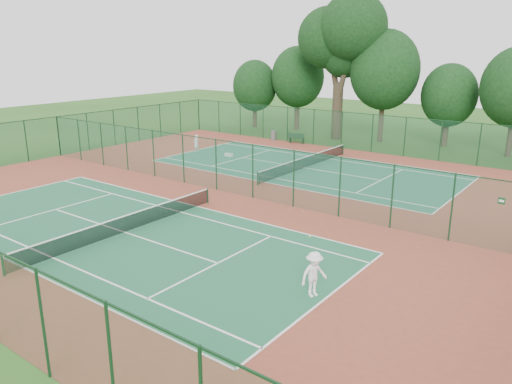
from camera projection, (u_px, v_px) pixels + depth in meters
ground at (234, 194)px, 32.95m from camera, size 120.00×120.00×0.00m
red_pad at (234, 194)px, 32.95m from camera, size 40.00×36.00×0.01m
court_near at (125, 233)px, 26.04m from camera, size 23.77×10.97×0.01m
court_far at (305, 168)px, 39.86m from camera, size 23.77×10.97×0.01m
fence_north at (357, 132)px, 46.28m from camera, size 40.00×0.09×3.50m
fence_west at (59, 136)px, 43.97m from camera, size 0.09×36.00×3.50m
fence_divider at (234, 168)px, 32.46m from camera, size 40.00×0.09×3.50m
tennis_net_near at (125, 223)px, 25.89m from camera, size 0.10×12.90×0.97m
tennis_net_far at (306, 162)px, 39.71m from camera, size 0.10×12.90×0.97m
player_near at (314, 274)px, 19.18m from camera, size 1.07×1.35×1.83m
player_far at (196, 143)px, 45.75m from camera, size 0.39×0.59×1.57m
trash_bin at (273, 135)px, 51.59m from camera, size 0.56×0.56×0.99m
bench at (296, 138)px, 49.88m from camera, size 1.73×0.83×1.03m
kit_bag at (229, 155)px, 44.02m from camera, size 0.77×0.32×0.29m
stray_ball_a at (303, 212)px, 29.24m from camera, size 0.07×0.07×0.07m
stray_ball_b at (290, 209)px, 29.63m from camera, size 0.08×0.08×0.08m
stray_ball_c at (179, 185)px, 34.95m from camera, size 0.07×0.07×0.07m
big_tree at (342, 37)px, 49.76m from camera, size 9.43×6.90×14.49m
evergreen_row at (387, 141)px, 51.29m from camera, size 39.00×5.00×12.00m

